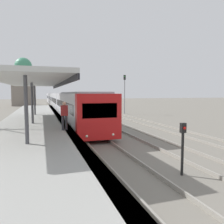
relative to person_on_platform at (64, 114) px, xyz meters
The scene contains 6 objects.
platform_canopy 4.55m from the person_on_platform, 116.62° to the left, with size 4.00×16.70×3.10m.
person_on_platform is the anchor object (origin of this frame).
train_near 31.74m from the person_on_platform, 86.42° to the left, with size 2.70×64.54×3.13m.
signal_post_near 7.19m from the person_on_platform, 59.49° to the right, with size 0.20×0.21×1.96m.
signal_mast_far 20.16m from the person_on_platform, 58.67° to the left, with size 0.28×0.29×5.70m.
distant_domed_building 45.39m from the person_on_platform, 96.53° to the left, with size 5.28×5.28×11.64m.
Camera 1 is at (-3.25, -1.06, 3.04)m, focal length 35.00 mm.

